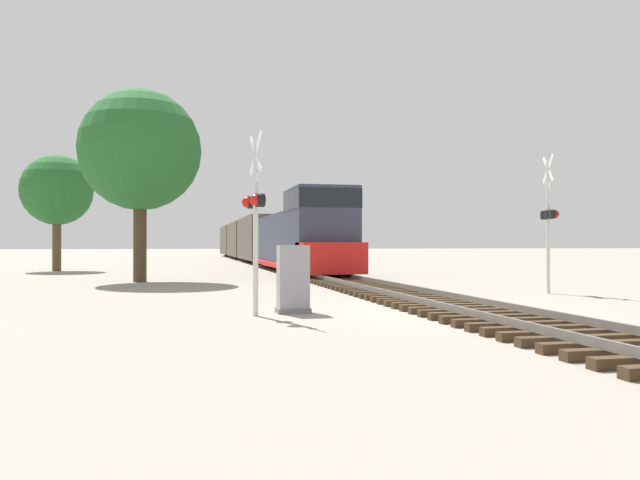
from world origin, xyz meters
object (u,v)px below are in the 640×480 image
object	(u,v)px
tree_far_right	(140,151)
freight_train	(255,240)
relay_cabinet	(293,279)
crossing_signal_far	(549,217)
tree_mid_background	(57,191)
crossing_signal_near	(255,209)

from	to	relation	value
tree_far_right	freight_train	bearing A→B (deg)	74.26
freight_train	relay_cabinet	distance (m)	42.84
crossing_signal_far	relay_cabinet	bearing A→B (deg)	124.83
freight_train	tree_far_right	world-z (taller)	tree_far_right
tree_far_right	tree_mid_background	world-z (taller)	tree_far_right
tree_far_right	relay_cabinet	bearing A→B (deg)	-71.88
freight_train	crossing_signal_far	world-z (taller)	crossing_signal_far
tree_mid_background	relay_cabinet	bearing A→B (deg)	-68.72
freight_train	crossing_signal_near	size ratio (longest dim) A/B	15.10
freight_train	relay_cabinet	size ratio (longest dim) A/B	39.10
tree_far_right	tree_mid_background	bearing A→B (deg)	114.53
crossing_signal_far	tree_far_right	distance (m)	16.88
crossing_signal_far	freight_train	bearing A→B (deg)	20.06
tree_far_right	crossing_signal_near	bearing A→B (deg)	-76.15
relay_cabinet	tree_mid_background	size ratio (longest dim) A/B	0.23
crossing_signal_far	tree_mid_background	xyz separation A→B (m)	(-19.27, 21.92, 2.34)
crossing_signal_far	tree_mid_background	world-z (taller)	tree_mid_background
freight_train	relay_cabinet	world-z (taller)	freight_train
relay_cabinet	tree_mid_background	xyz separation A→B (m)	(-10.04, 25.77, 4.09)
relay_cabinet	tree_far_right	xyz separation A→B (m)	(-4.37, 13.35, 4.87)
freight_train	tree_mid_background	bearing A→B (deg)	-129.54
relay_cabinet	tree_mid_background	distance (m)	27.96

